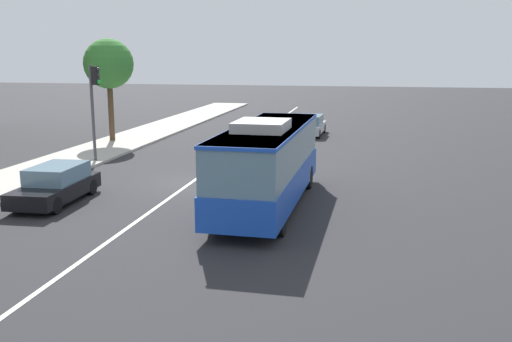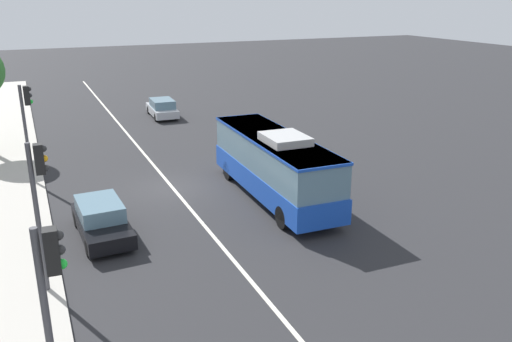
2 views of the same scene
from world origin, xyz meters
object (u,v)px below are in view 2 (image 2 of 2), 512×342
Objects in this scene: sedan_silver at (162,108)px; traffic_light_near_corner at (52,300)px; transit_bus at (274,163)px; traffic_light_far_corner at (39,193)px; traffic_light_mid_block at (27,117)px; sedan_black at (101,220)px.

traffic_light_near_corner reaches higher than sedan_silver.
transit_bus is 11.67m from traffic_light_far_corner.
traffic_light_near_corner is 1.00× the size of traffic_light_far_corner.
traffic_light_near_corner is at bearing 138.59° from transit_bus.
sedan_silver is 0.88× the size of traffic_light_mid_block.
transit_bus is 2.20× the size of sedan_silver.
traffic_light_far_corner reaches higher than transit_bus.
sedan_silver is 22.22m from sedan_black.
transit_bus is 12.77m from traffic_light_mid_block.
traffic_light_near_corner and traffic_light_mid_block have the same top height.
traffic_light_mid_block is at bearing -166.53° from sedan_black.
traffic_light_far_corner reaches higher than sedan_black.
sedan_black is at bearing 98.13° from transit_bus.
transit_bus is at bearing -32.17° from traffic_light_mid_block.
traffic_light_far_corner is (-4.77, 10.51, 1.75)m from transit_bus.
traffic_light_mid_block and traffic_light_far_corner have the same top height.
sedan_silver is 16.55m from traffic_light_mid_block.
transit_bus is at bearing 26.52° from traffic_light_far_corner.
sedan_black is 0.88× the size of traffic_light_near_corner.
traffic_light_mid_block reaches higher than transit_bus.
sedan_black is 8.75m from traffic_light_mid_block.
transit_bus is 8.44m from sedan_black.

